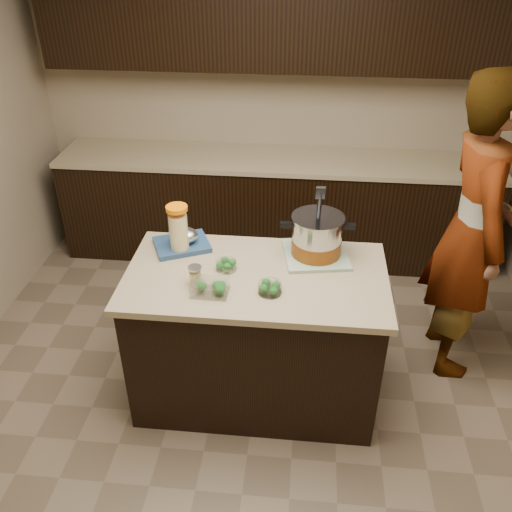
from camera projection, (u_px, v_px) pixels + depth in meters
The scene contains 13 objects.
ground_plane at pixel (256, 389), 3.49m from camera, with size 4.00×4.00×0.00m, color brown.
room_shell at pixel (256, 132), 2.56m from camera, with size 4.04×4.04×2.72m.
back_cabinets at pixel (277, 151), 4.44m from camera, with size 3.60×0.63×2.33m.
island at pixel (256, 336), 3.24m from camera, with size 1.46×0.81×0.90m.
dish_towel at pixel (316, 254), 3.16m from camera, with size 0.36×0.36×0.02m, color #557C54.
stock_pot at pixel (317, 238), 3.10m from camera, with size 0.43×0.32×0.43m.
lemonade_pitcher at pixel (179, 232), 3.12m from camera, with size 0.13×0.13×0.30m.
mason_jar at pixel (195, 276), 2.89m from camera, with size 0.09×0.09×0.12m.
broccoli_tub_left at pixel (226, 266), 3.03m from camera, with size 0.12×0.12×0.06m.
broccoli_tub_right at pixel (270, 288), 2.84m from camera, with size 0.16×0.16×0.06m.
broccoli_tub_rect at pixel (210, 288), 2.84m from camera, with size 0.20×0.15×0.07m.
blue_tray at pixel (183, 241), 3.22m from camera, with size 0.39×0.36×0.12m.
person at pixel (472, 232), 3.26m from camera, with size 0.71×0.46×1.94m, color gray.
Camera 1 is at (0.25, -2.47, 2.60)m, focal length 38.00 mm.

